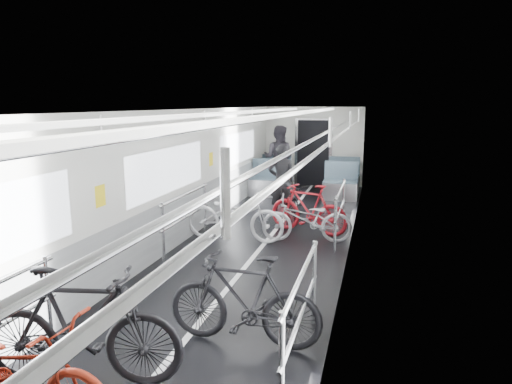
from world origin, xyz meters
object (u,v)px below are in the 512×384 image
Objects in this scene: bike_left_far at (235,215)px; person_standing at (282,181)px; bike_right_near at (244,299)px; bike_left_near at (15,370)px; bike_left_mid at (81,327)px; bike_aisle at (294,201)px; person_seated at (279,158)px; bike_right_mid at (307,219)px; bike_right_far at (308,209)px.

person_standing reaches higher than bike_left_far.
bike_left_near is at bearing -39.26° from bike_right_near.
bike_right_near is (1.37, 1.64, 0.03)m from bike_left_near.
bike_left_mid is 6.42m from bike_aisle.
bike_left_far is 0.99× the size of person_seated.
bike_left_far is 3.70m from bike_right_near.
person_seated is at bearing 95.51° from bike_aisle.
bike_right_mid is 0.61m from bike_right_far.
bike_left_mid is 1.18× the size of bike_aisle.
person_standing is at bearing -127.55° from bike_right_far.
bike_left_far reaches higher than bike_right_mid.
person_standing is (0.64, 7.07, 0.35)m from bike_left_near.
bike_aisle is at bearing -137.86° from bike_right_far.
bike_right_near is 0.88× the size of person_seated.
bike_aisle is (0.94, 6.97, -0.06)m from bike_left_near.
person_standing is at bearing 149.64° from bike_aisle.
person_standing is at bearing -15.41° from bike_left_mid.
bike_left_near is 10.35m from person_seated.
bike_right_far is at bearing -77.40° from bike_aisle.
person_seated reaches higher than bike_aisle.
bike_left_far is at bearing -125.37° from bike_aisle.
person_standing is (-0.73, 5.43, 0.32)m from bike_right_near.
bike_left_near is 1.08× the size of bike_right_near.
person_standing reaches higher than bike_left_mid.
bike_right_near is 3.75m from bike_right_mid.
bike_left_mid is 1.13× the size of bike_right_mid.
bike_right_near is at bearing 81.78° from person_standing.
bike_left_far is 1.50m from bike_right_far.
bike_left_far is at bearing -88.50° from bike_right_mid.
bike_right_mid is (1.29, 4.79, -0.12)m from bike_left_mid.
person_standing is at bearing -163.49° from bike_right_mid.
bike_left_mid reaches higher than bike_left_near.
person_seated reaches higher than bike_left_near.
bike_right_far reaches higher than bike_left_near.
bike_left_near is 5.14m from bike_left_far.
bike_left_far is at bearing 60.26° from person_standing.
bike_right_mid is at bearing -84.24° from bike_aisle.
bike_right_near is at bearing -159.69° from bike_left_far.
bike_left_near is 7.03m from bike_aisle.
bike_right_far is at bearing -54.08° from bike_left_far.
bike_left_far is (-0.00, 4.54, -0.06)m from bike_left_mid.
bike_aisle is 0.84× the size of person_seated.
bike_right_mid is at bearing 179.26° from bike_right_near.
bike_left_far is at bearing 98.80° from person_seated.
bike_right_near is at bearing -97.66° from bike_aisle.
person_standing is (-0.82, 1.68, 0.39)m from bike_right_mid.
bike_right_mid is (1.45, 5.39, -0.04)m from bike_left_near.
bike_left_near is 7.11m from person_standing.
person_seated is at bearing -92.60° from person_standing.
person_seated reaches higher than bike_left_mid.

